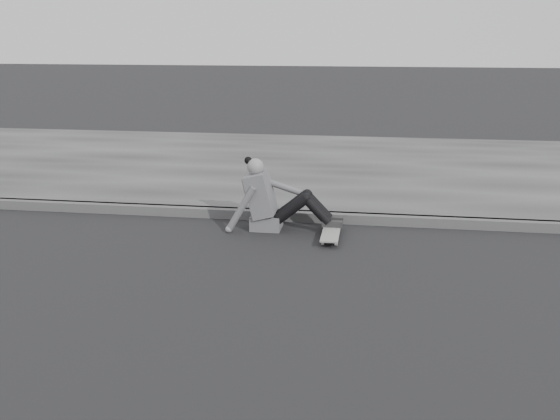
# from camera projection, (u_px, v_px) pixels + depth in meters

# --- Properties ---
(curb) EXTENTS (24.00, 0.16, 0.12)m
(curb) POSITION_uv_depth(u_px,v_px,m) (511.00, 225.00, 7.49)
(curb) COLOR #494949
(curb) RESTS_ON ground
(sidewalk) EXTENTS (24.00, 6.00, 0.12)m
(sidewalk) POSITION_uv_depth(u_px,v_px,m) (474.00, 172.00, 10.37)
(sidewalk) COLOR #3C3C3C
(sidewalk) RESTS_ON ground
(skateboard) EXTENTS (0.20, 0.78, 0.09)m
(skateboard) POSITION_uv_depth(u_px,v_px,m) (331.00, 232.00, 7.19)
(skateboard) COLOR #A1A19B
(skateboard) RESTS_ON ground
(seated_woman) EXTENTS (1.38, 0.46, 0.88)m
(seated_woman) POSITION_uv_depth(u_px,v_px,m) (272.00, 200.00, 7.45)
(seated_woman) COLOR #59595C
(seated_woman) RESTS_ON ground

